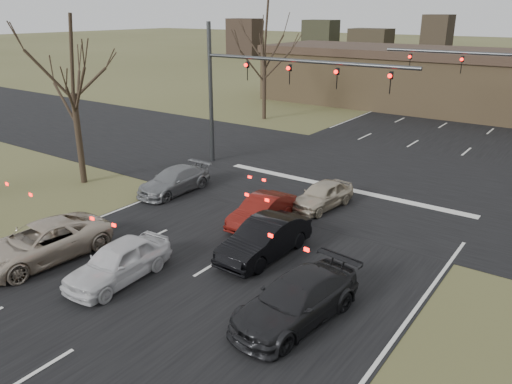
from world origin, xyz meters
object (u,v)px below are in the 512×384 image
(car_silver_suv, at_px, (41,243))
(car_white_sedan, at_px, (118,262))
(building, at_px, (495,83))
(car_red_ahead, at_px, (262,211))
(car_silver_ahead, at_px, (322,195))
(car_grey_ahead, at_px, (174,181))
(car_black_hatch, at_px, (265,239))
(mast_arm_near, at_px, (257,80))
(car_charcoal_sedan, at_px, (296,300))

(car_silver_suv, distance_m, car_white_sedan, 3.46)
(building, distance_m, car_red_ahead, 31.23)
(car_silver_suv, xyz_separation_m, car_silver_ahead, (5.83, 10.45, -0.08))
(car_silver_suv, height_order, car_grey_ahead, car_silver_suv)
(building, height_order, car_white_sedan, building)
(car_silver_ahead, bearing_deg, car_black_hatch, -77.28)
(car_silver_suv, distance_m, car_grey_ahead, 8.10)
(car_grey_ahead, bearing_deg, mast_arm_near, 77.15)
(car_white_sedan, bearing_deg, building, 80.67)
(car_white_sedan, distance_m, car_black_hatch, 5.22)
(car_black_hatch, relative_size, car_silver_ahead, 1.18)
(car_charcoal_sedan, xyz_separation_m, car_silver_ahead, (-3.62, 8.30, -0.06))
(car_white_sedan, height_order, car_charcoal_sedan, car_white_sedan)
(car_white_sedan, distance_m, car_red_ahead, 6.73)
(car_white_sedan, height_order, car_black_hatch, car_black_hatch)
(building, xyz_separation_m, car_red_ahead, (-2.68, -31.05, -2.05))
(mast_arm_near, xyz_separation_m, car_silver_suv, (-0.10, -13.34, -4.38))
(building, distance_m, car_charcoal_sedan, 36.31)
(car_black_hatch, distance_m, car_silver_ahead, 5.53)
(car_grey_ahead, bearing_deg, car_white_sedan, -57.50)
(mast_arm_near, bearing_deg, car_white_sedan, -75.39)
(car_silver_suv, bearing_deg, car_red_ahead, 62.06)
(car_charcoal_sedan, xyz_separation_m, car_red_ahead, (-4.80, 5.14, -0.06))
(car_black_hatch, bearing_deg, building, 90.45)
(building, relative_size, car_silver_suv, 8.56)
(car_silver_suv, distance_m, car_red_ahead, 8.65)
(car_grey_ahead, bearing_deg, car_silver_ahead, 19.75)
(car_silver_suv, bearing_deg, car_white_sedan, 15.89)
(mast_arm_near, xyz_separation_m, car_red_ahead, (4.55, -6.05, -4.46))
(car_silver_suv, xyz_separation_m, car_grey_ahead, (-1.17, 8.01, -0.09))
(car_white_sedan, relative_size, car_red_ahead, 1.07)
(car_black_hatch, height_order, car_silver_ahead, car_black_hatch)
(car_black_hatch, bearing_deg, car_grey_ahead, 160.03)
(building, xyz_separation_m, car_charcoal_sedan, (2.12, -36.19, -2.00))
(car_red_ahead, relative_size, car_silver_ahead, 1.03)
(car_black_hatch, distance_m, car_grey_ahead, 8.17)
(car_charcoal_sedan, distance_m, car_red_ahead, 7.04)
(mast_arm_near, height_order, car_charcoal_sedan, mast_arm_near)
(building, height_order, car_grey_ahead, building)
(car_grey_ahead, xyz_separation_m, car_red_ahead, (5.82, -0.72, 0.01))
(building, bearing_deg, car_silver_ahead, -93.08)
(building, distance_m, car_white_sedan, 37.92)
(building, height_order, car_charcoal_sedan, building)
(car_white_sedan, height_order, car_grey_ahead, car_white_sedan)
(mast_arm_near, xyz_separation_m, car_grey_ahead, (-1.27, -5.33, -4.47))
(building, bearing_deg, car_charcoal_sedan, -86.65)
(car_black_hatch, bearing_deg, car_silver_suv, -140.28)
(mast_arm_near, relative_size, car_red_ahead, 3.27)
(car_silver_suv, bearing_deg, car_silver_ahead, 65.41)
(mast_arm_near, distance_m, car_grey_ahead, 7.07)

